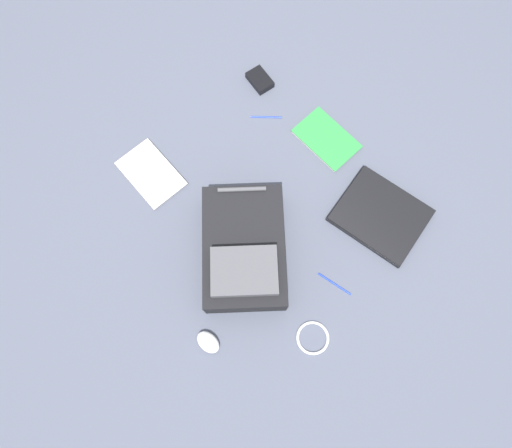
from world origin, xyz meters
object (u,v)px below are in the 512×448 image
backpack (244,250)px  computer_mouse (208,342)px  laptop (381,215)px  power_brick (260,80)px  book_blue (151,174)px  cable_coil (313,338)px  pen_blue (266,117)px  pen_black (335,284)px  book_manual (326,139)px

backpack → computer_mouse: 0.35m
laptop → power_brick: same height
book_blue → power_brick: size_ratio=2.41×
computer_mouse → power_brick: size_ratio=0.83×
laptop → cable_coil: bearing=-160.6°
power_brick → pen_blue: size_ratio=0.85×
laptop → cable_coil: size_ratio=3.24×
backpack → power_brick: size_ratio=4.77×
backpack → power_brick: bearing=46.1°
laptop → pen_blue: 0.62m
pen_black → pen_blue: bearing=70.3°
computer_mouse → laptop: bearing=-12.0°
book_blue → computer_mouse: bearing=-108.5°
book_manual → laptop: bearing=-99.0°
book_manual → pen_black: book_manual is taller
power_brick → pen_blue: (-0.09, -0.15, -0.01)m
backpack → book_manual: bearing=16.2°
cable_coil → book_blue: bearing=95.0°
backpack → book_blue: size_ratio=1.98×
cable_coil → pen_blue: size_ratio=0.91×
backpack → laptop: 0.55m
cable_coil → pen_black: cable_coil is taller
backpack → book_manual: (0.56, 0.16, -0.07)m
laptop → computer_mouse: size_ratio=4.19×
book_manual → pen_blue: book_manual is taller
pen_blue → pen_black: bearing=-109.7°
laptop → computer_mouse: (-0.80, 0.05, 0.00)m
pen_blue → cable_coil: bearing=-119.2°
cable_coil → power_brick: power_brick is taller
laptop → pen_black: (-0.31, -0.08, -0.01)m
book_blue → book_manual: size_ratio=1.02×
book_blue → computer_mouse: 0.70m
computer_mouse → pen_black: 0.51m
pen_blue → book_manual: bearing=-62.6°
backpack → book_blue: backpack is taller
backpack → pen_blue: (0.44, 0.40, -0.07)m
backpack → pen_black: bearing=-57.5°
laptop → pen_black: 0.32m
backpack → pen_blue: bearing=42.3°
computer_mouse → pen_blue: bearing=28.8°
book_blue → pen_black: 0.84m
laptop → pen_blue: size_ratio=2.95×
pen_black → computer_mouse: bearing=165.1°
book_manual → pen_blue: 0.27m
laptop → book_blue: 0.92m
power_brick → book_manual: bearing=-84.5°
cable_coil → pen_black: bearing=26.1°
pen_black → book_blue: bearing=108.9°
laptop → pen_blue: bearing=95.9°
cable_coil → laptop: bearing=19.4°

